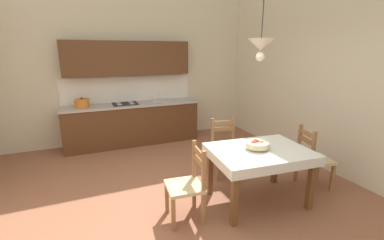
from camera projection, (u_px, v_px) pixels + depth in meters
name	position (u px, v px, depth m)	size (l,w,h in m)	color
ground_plane	(181.00, 209.00, 3.46)	(6.01, 6.67, 0.10)	#935B42
wall_back	(131.00, 49.00, 5.68)	(6.01, 0.12, 4.08)	beige
wall_right	(349.00, 48.00, 3.96)	(0.12, 6.67, 4.08)	beige
kitchen_cabinetry	(131.00, 105.00, 5.65)	(2.86, 0.63, 2.20)	#56331C
dining_table	(259.00, 159.00, 3.42)	(1.34, 1.04, 0.75)	brown
dining_chair_tv_side	(188.00, 185.00, 3.10)	(0.46, 0.46, 0.93)	#D1BC89
dining_chair_kitchen_side	(225.00, 148.00, 4.27)	(0.49, 0.49, 0.93)	#D1BC89
dining_chair_window_side	(313.00, 159.00, 3.86)	(0.51, 0.51, 0.93)	#D1BC89
fruit_bowl	(257.00, 145.00, 3.39)	(0.30, 0.30, 0.12)	beige
pendant_lamp	(261.00, 46.00, 3.08)	(0.32, 0.32, 0.80)	black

